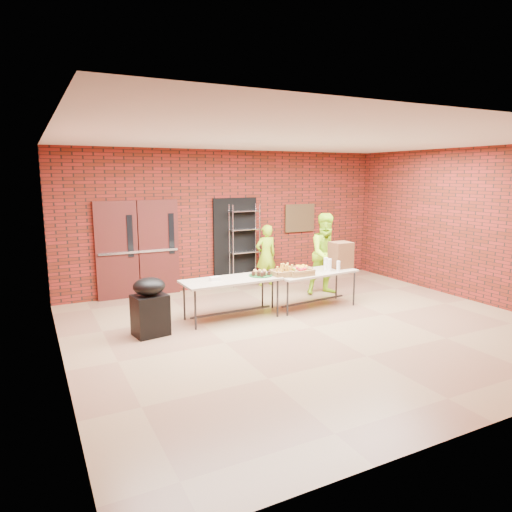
{
  "coord_description": "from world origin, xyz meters",
  "views": [
    {
      "loc": [
        -4.32,
        -6.36,
        2.62
      ],
      "look_at": [
        -0.39,
        1.4,
        1.08
      ],
      "focal_mm": 32.0,
      "sensor_mm": 36.0,
      "label": 1
    }
  ],
  "objects_px": {
    "wire_rack": "(245,245)",
    "volunteer_man": "(327,254)",
    "coffee_dispenser": "(341,255)",
    "table_left": "(231,282)",
    "volunteer_woman": "(266,255)",
    "table_right": "(314,275)",
    "covered_grill": "(150,306)"
  },
  "relations": [
    {
      "from": "coffee_dispenser",
      "to": "volunteer_woman",
      "type": "relative_size",
      "value": 0.37
    },
    {
      "from": "table_right",
      "to": "covered_grill",
      "type": "bearing_deg",
      "value": 176.53
    },
    {
      "from": "table_left",
      "to": "volunteer_woman",
      "type": "bearing_deg",
      "value": 46.94
    },
    {
      "from": "wire_rack",
      "to": "volunteer_man",
      "type": "relative_size",
      "value": 1.08
    },
    {
      "from": "table_right",
      "to": "coffee_dispenser",
      "type": "relative_size",
      "value": 3.41
    },
    {
      "from": "coffee_dispenser",
      "to": "volunteer_woman",
      "type": "xyz_separation_m",
      "value": [
        -0.71,
        1.96,
        -0.26
      ]
    },
    {
      "from": "volunteer_woman",
      "to": "table_right",
      "type": "bearing_deg",
      "value": 89.45
    },
    {
      "from": "table_right",
      "to": "volunteer_man",
      "type": "relative_size",
      "value": 1.02
    },
    {
      "from": "coffee_dispenser",
      "to": "volunteer_man",
      "type": "height_order",
      "value": "volunteer_man"
    },
    {
      "from": "covered_grill",
      "to": "volunteer_man",
      "type": "relative_size",
      "value": 0.54
    },
    {
      "from": "wire_rack",
      "to": "table_right",
      "type": "height_order",
      "value": "wire_rack"
    },
    {
      "from": "table_right",
      "to": "coffee_dispenser",
      "type": "xyz_separation_m",
      "value": [
        0.71,
        0.08,
        0.33
      ]
    },
    {
      "from": "table_right",
      "to": "volunteer_man",
      "type": "bearing_deg",
      "value": 35.49
    },
    {
      "from": "table_left",
      "to": "volunteer_man",
      "type": "distance_m",
      "value": 2.71
    },
    {
      "from": "wire_rack",
      "to": "covered_grill",
      "type": "distance_m",
      "value": 3.8
    },
    {
      "from": "wire_rack",
      "to": "covered_grill",
      "type": "bearing_deg",
      "value": -139.85
    },
    {
      "from": "wire_rack",
      "to": "volunteer_woman",
      "type": "xyz_separation_m",
      "value": [
        0.46,
        -0.22,
        -0.24
      ]
    },
    {
      "from": "wire_rack",
      "to": "table_left",
      "type": "xyz_separation_m",
      "value": [
        -1.33,
        -2.21,
        -0.29
      ]
    },
    {
      "from": "table_left",
      "to": "coffee_dispenser",
      "type": "height_order",
      "value": "coffee_dispenser"
    },
    {
      "from": "table_right",
      "to": "wire_rack",
      "type": "bearing_deg",
      "value": 95.16
    },
    {
      "from": "wire_rack",
      "to": "volunteer_woman",
      "type": "bearing_deg",
      "value": -25.53
    },
    {
      "from": "table_left",
      "to": "table_right",
      "type": "distance_m",
      "value": 1.78
    },
    {
      "from": "table_right",
      "to": "covered_grill",
      "type": "relative_size",
      "value": 1.88
    },
    {
      "from": "wire_rack",
      "to": "covered_grill",
      "type": "xyz_separation_m",
      "value": [
        -2.89,
        -2.42,
        -0.49
      ]
    },
    {
      "from": "coffee_dispenser",
      "to": "volunteer_woman",
      "type": "distance_m",
      "value": 2.1
    },
    {
      "from": "coffee_dispenser",
      "to": "table_left",
      "type": "bearing_deg",
      "value": -179.39
    },
    {
      "from": "coffee_dispenser",
      "to": "volunteer_man",
      "type": "relative_size",
      "value": 0.3
    },
    {
      "from": "table_left",
      "to": "coffee_dispenser",
      "type": "distance_m",
      "value": 2.51
    },
    {
      "from": "coffee_dispenser",
      "to": "volunteer_man",
      "type": "distance_m",
      "value": 0.68
    },
    {
      "from": "wire_rack",
      "to": "volunteer_man",
      "type": "bearing_deg",
      "value": -49.62
    },
    {
      "from": "covered_grill",
      "to": "volunteer_woman",
      "type": "height_order",
      "value": "volunteer_woman"
    },
    {
      "from": "wire_rack",
      "to": "table_right",
      "type": "bearing_deg",
      "value": -78.52
    }
  ]
}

